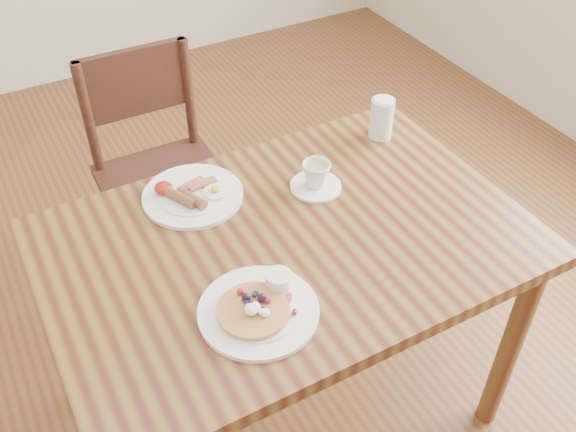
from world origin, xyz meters
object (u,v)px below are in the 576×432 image
object	(u,v)px
breakfast_plate	(191,195)
pancake_plate	(259,307)
dining_table	(288,265)
water_glass	(382,118)
teacup_saucer	(316,177)
chair_far	(159,167)

from	to	relation	value
breakfast_plate	pancake_plate	bearing A→B (deg)	-92.53
dining_table	pancake_plate	distance (m)	0.27
dining_table	water_glass	xyz separation A→B (m)	(0.46, 0.26, 0.16)
dining_table	water_glass	bearing A→B (deg)	29.48
water_glass	teacup_saucer	bearing A→B (deg)	-157.68
water_glass	chair_far	bearing A→B (deg)	136.83
teacup_saucer	dining_table	bearing A→B (deg)	-139.67
dining_table	teacup_saucer	size ratio (longest dim) A/B	8.57
chair_far	teacup_saucer	size ratio (longest dim) A/B	6.29
teacup_saucer	chair_far	bearing A→B (deg)	111.60
chair_far	water_glass	distance (m)	0.82
dining_table	teacup_saucer	xyz separation A→B (m)	(0.16, 0.14, 0.13)
water_glass	pancake_plate	bearing A→B (deg)	-145.04
dining_table	breakfast_plate	world-z (taller)	breakfast_plate
breakfast_plate	dining_table	bearing A→B (deg)	-59.55
teacup_saucer	water_glass	world-z (taller)	water_glass
dining_table	water_glass	distance (m)	0.55
teacup_saucer	water_glass	distance (m)	0.32
breakfast_plate	chair_far	bearing A→B (deg)	83.20
pancake_plate	chair_far	bearing A→B (deg)	85.16
pancake_plate	breakfast_plate	size ratio (longest dim) A/B	1.00
pancake_plate	breakfast_plate	xyz separation A→B (m)	(0.02, 0.44, -0.00)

